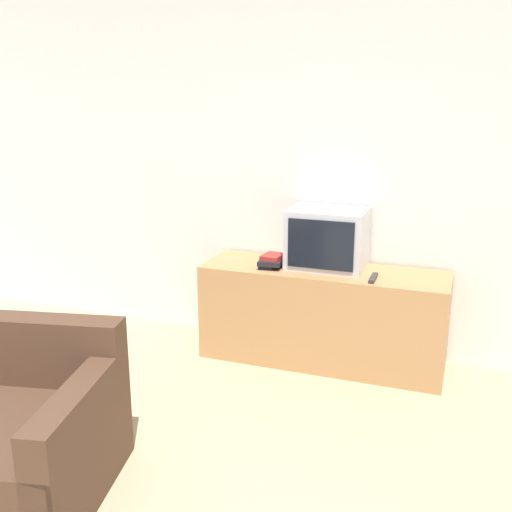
% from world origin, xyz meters
% --- Properties ---
extents(wall_back, '(9.00, 0.06, 2.60)m').
position_xyz_m(wall_back, '(0.00, 3.03, 1.30)').
color(wall_back, white).
rests_on(wall_back, ground_plane).
extents(tv_stand, '(1.70, 0.52, 0.68)m').
position_xyz_m(tv_stand, '(0.75, 2.72, 0.34)').
color(tv_stand, tan).
rests_on(tv_stand, ground_plane).
extents(television, '(0.53, 0.40, 0.41)m').
position_xyz_m(television, '(0.75, 2.78, 0.89)').
color(television, silver).
rests_on(television, tv_stand).
extents(book_stack, '(0.18, 0.24, 0.09)m').
position_xyz_m(book_stack, '(0.38, 2.65, 0.73)').
color(book_stack, black).
rests_on(book_stack, tv_stand).
extents(remote_on_stand, '(0.04, 0.19, 0.02)m').
position_xyz_m(remote_on_stand, '(1.11, 2.59, 0.70)').
color(remote_on_stand, '#2D2D2D').
rests_on(remote_on_stand, tv_stand).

